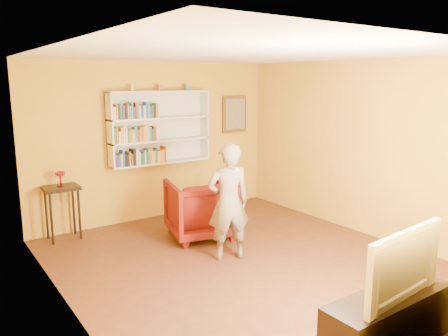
{
  "coord_description": "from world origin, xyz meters",
  "views": [
    {
      "loc": [
        -3.36,
        -4.34,
        2.35
      ],
      "look_at": [
        0.21,
        0.75,
        1.13
      ],
      "focal_mm": 35.0,
      "sensor_mm": 36.0,
      "label": 1
    }
  ],
  "objects_px": {
    "bookshelf": "(159,127)",
    "armchair": "(201,208)",
    "person": "(228,202)",
    "console_table": "(62,195)",
    "television": "(393,262)",
    "tv_cabinet": "(388,321)",
    "ruby_lustre": "(60,175)"
  },
  "relations": [
    {
      "from": "bookshelf",
      "to": "person",
      "type": "distance_m",
      "value": 2.35
    },
    {
      "from": "console_table",
      "to": "television",
      "type": "distance_m",
      "value": 4.79
    },
    {
      "from": "ruby_lustre",
      "to": "television",
      "type": "relative_size",
      "value": 0.21
    },
    {
      "from": "console_table",
      "to": "person",
      "type": "bearing_deg",
      "value": -51.61
    },
    {
      "from": "ruby_lustre",
      "to": "console_table",
      "type": "bearing_deg",
      "value": -63.43
    },
    {
      "from": "tv_cabinet",
      "to": "television",
      "type": "distance_m",
      "value": 0.56
    },
    {
      "from": "armchair",
      "to": "person",
      "type": "relative_size",
      "value": 0.62
    },
    {
      "from": "person",
      "to": "tv_cabinet",
      "type": "bearing_deg",
      "value": 108.25
    },
    {
      "from": "console_table",
      "to": "tv_cabinet",
      "type": "height_order",
      "value": "console_table"
    },
    {
      "from": "console_table",
      "to": "armchair",
      "type": "xyz_separation_m",
      "value": [
        1.78,
        -1.09,
        -0.24
      ]
    },
    {
      "from": "bookshelf",
      "to": "television",
      "type": "bearing_deg",
      "value": -91.19
    },
    {
      "from": "console_table",
      "to": "television",
      "type": "xyz_separation_m",
      "value": [
        1.62,
        -4.5,
        0.13
      ]
    },
    {
      "from": "armchair",
      "to": "bookshelf",
      "type": "bearing_deg",
      "value": -73.15
    },
    {
      "from": "ruby_lustre",
      "to": "tv_cabinet",
      "type": "height_order",
      "value": "ruby_lustre"
    },
    {
      "from": "ruby_lustre",
      "to": "armchair",
      "type": "relative_size",
      "value": 0.24
    },
    {
      "from": "ruby_lustre",
      "to": "tv_cabinet",
      "type": "bearing_deg",
      "value": -70.17
    },
    {
      "from": "armchair",
      "to": "tv_cabinet",
      "type": "bearing_deg",
      "value": 101.66
    },
    {
      "from": "console_table",
      "to": "tv_cabinet",
      "type": "relative_size",
      "value": 0.6
    },
    {
      "from": "bookshelf",
      "to": "armchair",
      "type": "bearing_deg",
      "value": -87.4
    },
    {
      "from": "tv_cabinet",
      "to": "television",
      "type": "xyz_separation_m",
      "value": [
        0.0,
        0.0,
        0.56
      ]
    },
    {
      "from": "armchair",
      "to": "person",
      "type": "bearing_deg",
      "value": 94.79
    },
    {
      "from": "person",
      "to": "console_table",
      "type": "bearing_deg",
      "value": -33.46
    },
    {
      "from": "console_table",
      "to": "television",
      "type": "bearing_deg",
      "value": -70.17
    },
    {
      "from": "armchair",
      "to": "console_table",
      "type": "bearing_deg",
      "value": -17.36
    },
    {
      "from": "television",
      "to": "person",
      "type": "bearing_deg",
      "value": 85.49
    },
    {
      "from": "bookshelf",
      "to": "armchair",
      "type": "height_order",
      "value": "bookshelf"
    },
    {
      "from": "tv_cabinet",
      "to": "television",
      "type": "height_order",
      "value": "television"
    },
    {
      "from": "person",
      "to": "tv_cabinet",
      "type": "height_order",
      "value": "person"
    },
    {
      "from": "person",
      "to": "television",
      "type": "distance_m",
      "value": 2.46
    },
    {
      "from": "console_table",
      "to": "armchair",
      "type": "height_order",
      "value": "armchair"
    },
    {
      "from": "bookshelf",
      "to": "person",
      "type": "bearing_deg",
      "value": -92.63
    },
    {
      "from": "bookshelf",
      "to": "tv_cabinet",
      "type": "height_order",
      "value": "bookshelf"
    }
  ]
}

